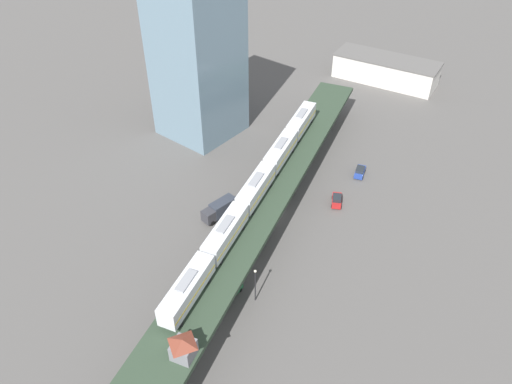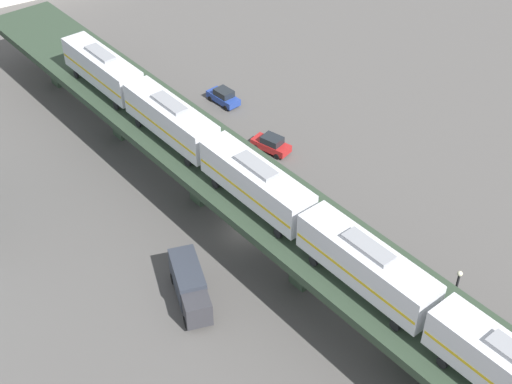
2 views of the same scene
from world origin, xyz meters
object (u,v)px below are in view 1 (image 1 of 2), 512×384
(subway_train, at_px, (256,187))
(signal_hut, at_px, (183,347))
(street_car_red, at_px, (337,200))
(office_tower, at_px, (197,59))
(warehouse_building, at_px, (386,70))
(street_car_green, at_px, (231,291))
(street_lamp, at_px, (255,283))
(delivery_truck, at_px, (220,209))
(street_car_blue, at_px, (360,171))

(subway_train, distance_m, signal_hut, 33.54)
(street_car_red, distance_m, office_tower, 43.72)
(warehouse_building, distance_m, office_tower, 57.86)
(street_car_green, height_order, street_lamp, street_lamp)
(street_car_green, height_order, delivery_truck, delivery_truck)
(warehouse_building, bearing_deg, street_lamp, -76.05)
(street_car_green, bearing_deg, street_car_red, 88.14)
(street_lamp, bearing_deg, street_car_green, -154.81)
(delivery_truck, relative_size, street_lamp, 1.07)
(street_lamp, height_order, office_tower, office_tower)
(street_car_green, distance_m, office_tower, 54.81)
(street_lamp, height_order, warehouse_building, street_lamp)
(signal_hut, distance_m, office_tower, 67.54)
(street_car_red, xyz_separation_m, street_car_green, (-1.00, -30.65, 0.00))
(street_car_blue, relative_size, warehouse_building, 0.16)
(subway_train, relative_size, street_lamp, 8.75)
(signal_hut, relative_size, street_lamp, 0.58)
(street_car_green, xyz_separation_m, street_lamp, (3.64, 1.71, 3.17))
(subway_train, distance_m, office_tower, 37.93)
(signal_hut, height_order, street_car_green, signal_hut)
(subway_train, bearing_deg, street_car_green, -64.71)
(delivery_truck, height_order, office_tower, office_tower)
(subway_train, height_order, signal_hut, subway_train)
(street_car_red, xyz_separation_m, street_lamp, (2.64, -28.94, 3.17))
(subway_train, height_order, street_car_blue, subway_train)
(subway_train, distance_m, warehouse_building, 71.34)
(street_car_green, height_order, warehouse_building, warehouse_building)
(subway_train, relative_size, street_car_blue, 12.79)
(street_car_red, bearing_deg, street_car_green, -91.86)
(signal_hut, height_order, street_car_red, signal_hut)
(delivery_truck, bearing_deg, street_car_blue, 63.42)
(signal_hut, xyz_separation_m, street_car_green, (-5.57, 15.31, -7.39))
(subway_train, xyz_separation_m, signal_hut, (12.95, -30.93, -0.74))
(street_car_blue, distance_m, street_lamp, 40.54)
(street_car_blue, xyz_separation_m, street_car_green, (0.19, -41.95, 0.00))
(street_car_blue, relative_size, office_tower, 0.13)
(signal_hut, xyz_separation_m, street_car_blue, (-5.76, 57.25, -7.39))
(street_car_red, relative_size, office_tower, 0.13)
(subway_train, bearing_deg, delivery_truck, -162.42)
(delivery_truck, distance_m, street_lamp, 21.68)
(street_lamp, distance_m, warehouse_building, 86.89)
(street_car_red, relative_size, street_lamp, 0.68)
(signal_hut, bearing_deg, office_tower, 131.90)
(signal_hut, height_order, street_car_blue, signal_hut)
(street_car_red, height_order, warehouse_building, warehouse_building)
(subway_train, relative_size, street_car_green, 13.27)
(signal_hut, xyz_separation_m, delivery_truck, (-20.05, 28.68, -6.57))
(street_car_blue, bearing_deg, street_car_green, -89.74)
(signal_hut, height_order, street_lamp, signal_hut)
(warehouse_building, height_order, office_tower, office_tower)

